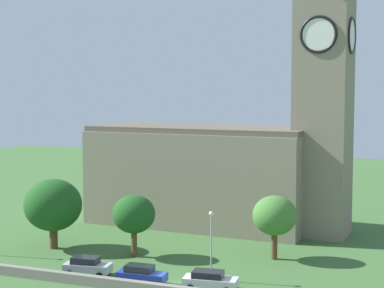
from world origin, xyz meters
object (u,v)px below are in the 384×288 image
(car_white, at_px, (210,280))
(tree_riverside_west, at_px, (53,205))
(tree_riverside_east, at_px, (134,214))
(car_blue, at_px, (141,274))
(streetlamp_west_mid, at_px, (211,234))
(church, at_px, (227,158))
(car_silver, at_px, (87,266))
(tree_by_tower, at_px, (275,216))

(car_white, relative_size, tree_riverside_west, 0.64)
(tree_riverside_east, bearing_deg, car_blue, -59.56)
(car_white, height_order, tree_riverside_east, tree_riverside_east)
(streetlamp_west_mid, bearing_deg, church, 104.52)
(streetlamp_west_mid, height_order, tree_riverside_east, tree_riverside_east)
(car_white, bearing_deg, car_silver, -178.99)
(church, height_order, tree_by_tower, church)
(car_silver, height_order, streetlamp_west_mid, streetlamp_west_mid)
(car_blue, bearing_deg, car_silver, 174.73)
(car_white, bearing_deg, streetlamp_west_mid, 107.14)
(church, distance_m, car_white, 27.35)
(car_silver, distance_m, streetlamp_west_mid, 12.43)
(streetlamp_west_mid, height_order, tree_riverside_west, tree_riverside_west)
(tree_by_tower, height_order, tree_riverside_west, tree_riverside_west)
(church, relative_size, tree_riverside_west, 4.41)
(church, distance_m, streetlamp_west_mid, 24.02)
(car_blue, xyz_separation_m, tree_by_tower, (9.29, 12.62, 3.72))
(tree_riverside_east, bearing_deg, tree_by_tower, 17.54)
(church, xyz_separation_m, tree_riverside_west, (-14.48, -17.99, -4.04))
(car_blue, relative_size, tree_riverside_east, 0.70)
(car_blue, bearing_deg, car_white, 6.90)
(tree_riverside_east, xyz_separation_m, tree_riverside_west, (-9.96, -0.12, 0.34))
(car_blue, distance_m, car_white, 6.43)
(church, height_order, tree_riverside_east, church)
(car_blue, distance_m, tree_riverside_east, 10.16)
(car_blue, relative_size, tree_riverside_west, 0.59)
(streetlamp_west_mid, bearing_deg, car_blue, -150.37)
(tree_riverside_east, distance_m, tree_riverside_west, 9.97)
(streetlamp_west_mid, distance_m, tree_by_tower, 10.10)
(car_silver, bearing_deg, tree_riverside_east, 81.06)
(car_white, bearing_deg, car_blue, -173.10)
(tree_by_tower, bearing_deg, church, 125.50)
(streetlamp_west_mid, xyz_separation_m, tree_riverside_west, (-20.40, 4.84, 0.48))
(tree_by_tower, bearing_deg, streetlamp_west_mid, -111.23)
(car_silver, height_order, tree_by_tower, tree_by_tower)
(church, bearing_deg, car_white, -75.22)
(car_silver, bearing_deg, tree_by_tower, 38.28)
(tree_by_tower, height_order, tree_riverside_east, tree_by_tower)
(tree_by_tower, bearing_deg, tree_riverside_east, -162.46)
(church, height_order, car_white, church)
(car_white, height_order, streetlamp_west_mid, streetlamp_west_mid)
(car_blue, distance_m, tree_by_tower, 16.11)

